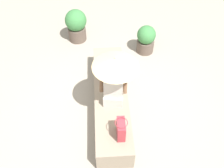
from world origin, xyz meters
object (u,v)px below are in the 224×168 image
object	(u,v)px
handbag_black	(109,77)
tote_bag_canvas	(112,65)
parasol	(116,63)
shoulder_bag_spare	(121,129)
planter_far	(76,25)
planter_near	(146,39)
person_seated	(113,87)
magazine	(111,56)

from	to	relation	value
handbag_black	tote_bag_canvas	size ratio (longest dim) A/B	0.90
parasol	tote_bag_canvas	xyz separation A→B (m)	(0.73, 0.01, -0.75)
tote_bag_canvas	shoulder_bag_spare	distance (m)	1.49
shoulder_bag_spare	planter_far	size ratio (longest dim) A/B	0.44
handbag_black	shoulder_bag_spare	world-z (taller)	shoulder_bag_spare
parasol	planter_near	world-z (taller)	parasol
planter_far	person_seated	bearing A→B (deg)	-162.95
tote_bag_canvas	planter_far	bearing A→B (deg)	25.17
person_seated	tote_bag_canvas	size ratio (longest dim) A/B	2.80
person_seated	planter_near	world-z (taller)	person_seated
shoulder_bag_spare	magazine	size ratio (longest dim) A/B	1.30
person_seated	magazine	size ratio (longest dim) A/B	3.21
person_seated	parasol	bearing A→B (deg)	-34.28
parasol	planter_far	world-z (taller)	parasol
shoulder_bag_spare	handbag_black	bearing A→B (deg)	6.10
handbag_black	person_seated	bearing A→B (deg)	-174.03
parasol	tote_bag_canvas	bearing A→B (deg)	0.75
parasol	shoulder_bag_spare	bearing A→B (deg)	-177.16
planter_near	shoulder_bag_spare	bearing A→B (deg)	162.54
shoulder_bag_spare	planter_far	world-z (taller)	planter_far
handbag_black	tote_bag_canvas	distance (m)	0.31
handbag_black	magazine	world-z (taller)	handbag_black
tote_bag_canvas	shoulder_bag_spare	world-z (taller)	shoulder_bag_spare
parasol	handbag_black	bearing A→B (deg)	11.77
magazine	planter_far	bearing A→B (deg)	19.84
person_seated	parasol	distance (m)	0.53
magazine	person_seated	bearing A→B (deg)	165.99
planter_far	tote_bag_canvas	bearing A→B (deg)	-154.83
handbag_black	planter_far	bearing A→B (deg)	19.63
parasol	planter_far	size ratio (longest dim) A/B	1.25
tote_bag_canvas	magazine	size ratio (longest dim) A/B	1.15
planter_far	magazine	bearing A→B (deg)	-147.32
person_seated	tote_bag_canvas	xyz separation A→B (m)	(0.79, -0.03, -0.23)
tote_bag_canvas	magazine	distance (m)	0.47
person_seated	planter_near	distance (m)	2.13
handbag_black	planter_near	world-z (taller)	handbag_black
handbag_black	planter_near	bearing A→B (deg)	-33.94
person_seated	shoulder_bag_spare	size ratio (longest dim) A/B	2.47
person_seated	magazine	distance (m)	1.29
person_seated	handbag_black	world-z (taller)	person_seated
tote_bag_canvas	planter_near	bearing A→B (deg)	-38.17
parasol	shoulder_bag_spare	size ratio (longest dim) A/B	2.82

